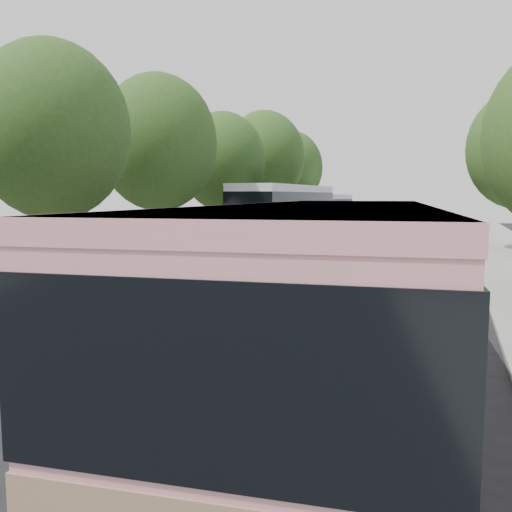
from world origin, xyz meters
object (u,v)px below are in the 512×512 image
at_px(white_pickup, 244,254).
at_px(tour_coach_front, 287,210).
at_px(pink_bus, 330,291).
at_px(pink_taxi, 201,277).
at_px(tour_coach_rear, 320,211).

xyz_separation_m(white_pickup, tour_coach_front, (-1.95, 12.61, 1.48)).
height_order(pink_bus, tour_coach_front, tour_coach_front).
bearing_deg(pink_bus, pink_taxi, 120.39).
relative_size(pink_bus, pink_taxi, 2.57).
relative_size(tour_coach_front, tour_coach_rear, 1.16).
height_order(pink_bus, pink_taxi, pink_bus).
bearing_deg(pink_bus, tour_coach_rear, 98.00).
distance_m(pink_taxi, tour_coach_rear, 27.39).
xyz_separation_m(pink_taxi, tour_coach_rear, (-2.52, 27.24, 1.35)).
distance_m(pink_bus, pink_taxi, 10.15).
relative_size(white_pickup, tour_coach_front, 0.45).
xyz_separation_m(pink_taxi, white_pickup, (-0.55, 5.21, 0.20)).
relative_size(pink_bus, tour_coach_rear, 0.88).
height_order(pink_taxi, tour_coach_front, tour_coach_front).
distance_m(pink_bus, tour_coach_rear, 36.40).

